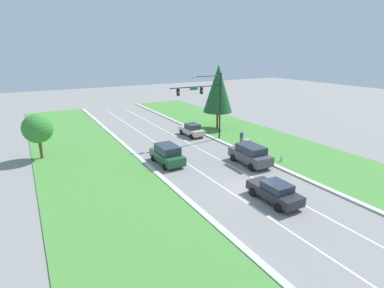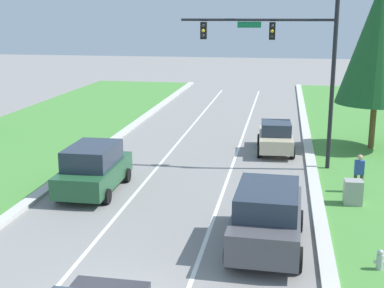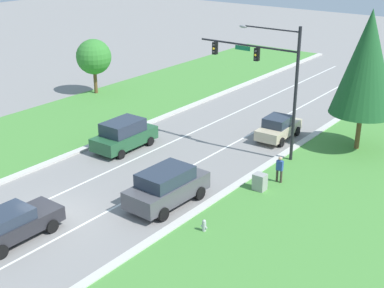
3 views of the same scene
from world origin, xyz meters
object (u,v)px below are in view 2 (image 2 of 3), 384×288
Objects in this scene: graphite_suv at (267,216)px; conifer_near_right_tree at (379,40)px; champagne_sedan at (276,137)px; pedestrian at (359,172)px; forest_suv at (94,168)px; utility_cabinet at (353,193)px; traffic_signal_mast at (291,51)px; fire_hydrant at (380,261)px.

conifer_near_right_tree reaches higher than graphite_suv.
pedestrian is (3.55, -6.37, 0.09)m from champagne_sedan.
pedestrian is (10.97, 1.59, -0.08)m from forest_suv.
forest_suv is at bearing -179.83° from utility_cabinet.
traffic_signal_mast is at bearing 31.35° from forest_suv.
traffic_signal_mast is 6.53m from pedestrian.
forest_suv is at bearing 151.15° from graphite_suv.
forest_suv reaches higher than utility_cabinet.
forest_suv is at bearing -135.92° from champagne_sedan.
conifer_near_right_tree reaches higher than utility_cabinet.
pedestrian reaches higher than fire_hydrant.
forest_suv is at bearing -148.05° from traffic_signal_mast.
traffic_signal_mast is 2.00× the size of champagne_sedan.
fire_hydrant is at bearing -75.64° from traffic_signal_mast.
conifer_near_right_tree reaches higher than forest_suv.
pedestrian is (2.96, -3.41, -4.73)m from traffic_signal_mast.
traffic_signal_mast reaches higher than forest_suv.
graphite_suv reaches higher than fire_hydrant.
champagne_sedan is (0.03, 12.33, -0.22)m from graphite_suv.
champagne_sedan is 7.29m from pedestrian.
pedestrian is 7.15m from fire_hydrant.
utility_cabinet is at bearing 55.88° from graphite_suv.
graphite_suv is at bearing -93.07° from champagne_sedan.
traffic_signal_mast is at bearing -136.13° from conifer_near_right_tree.
forest_suv is 4.47× the size of utility_cabinet.
utility_cabinet is 0.11× the size of conifer_near_right_tree.
fire_hydrant is (-0.26, -7.12, -0.59)m from pedestrian.
traffic_signal_mast is 8.20× the size of utility_cabinet.
champagne_sedan is 2.55× the size of pedestrian.
graphite_suv is 1.06× the size of forest_suv.
traffic_signal_mast reaches higher than champagne_sedan.
traffic_signal_mast is 12.29× the size of fire_hydrant.
utility_cabinet reaches higher than fire_hydrant.
pedestrian is at bearing 7.65° from forest_suv.
conifer_near_right_tree is (5.25, 13.81, 4.91)m from graphite_suv.
graphite_suv is 0.53× the size of conifer_near_right_tree.
fire_hydrant is (10.71, -5.53, -0.67)m from forest_suv.
graphite_suv is 5.47m from utility_cabinet.
graphite_suv is 8.58m from forest_suv.
conifer_near_right_tree is at bearing 36.17° from forest_suv.
champagne_sedan is at bearing 111.74° from utility_cabinet.
conifer_near_right_tree reaches higher than fire_hydrant.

